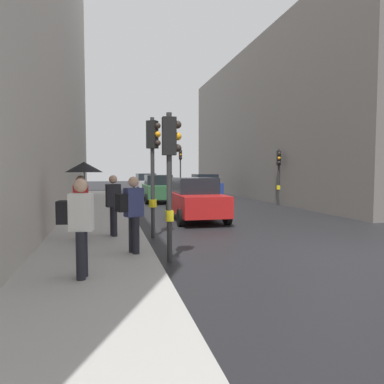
% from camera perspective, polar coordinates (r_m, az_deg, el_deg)
% --- Properties ---
extents(ground_plane, '(120.00, 120.00, 0.00)m').
position_cam_1_polar(ground_plane, '(9.81, 21.88, -8.95)').
color(ground_plane, black).
extents(sidewalk_kerb, '(2.76, 40.00, 0.16)m').
position_cam_1_polar(sidewalk_kerb, '(13.96, -14.64, -4.80)').
color(sidewalk_kerb, '#A8A5A0').
rests_on(sidewalk_kerb, ground).
extents(building_facade_right, '(12.00, 27.51, 11.16)m').
position_cam_1_polar(building_facade_right, '(30.40, 19.03, 9.97)').
color(building_facade_right, slate).
rests_on(building_facade_right, ground).
extents(traffic_light_near_right, '(0.44, 0.39, 3.68)m').
position_cam_1_polar(traffic_light_near_right, '(10.99, -6.25, 5.91)').
color(traffic_light_near_right, '#2D2D2D').
rests_on(traffic_light_near_right, ground).
extents(traffic_light_near_left, '(0.43, 0.24, 3.35)m').
position_cam_1_polar(traffic_light_near_left, '(7.99, -3.50, 5.21)').
color(traffic_light_near_left, '#2D2D2D').
rests_on(traffic_light_near_left, ground).
extents(traffic_light_mid_street, '(0.33, 0.45, 3.29)m').
position_cam_1_polar(traffic_light_mid_street, '(21.52, 13.72, 3.95)').
color(traffic_light_mid_street, '#2D2D2D').
rests_on(traffic_light_mid_street, ground).
extents(traffic_light_far_median, '(0.25, 0.43, 3.94)m').
position_cam_1_polar(traffic_light_far_median, '(31.38, -1.87, 4.70)').
color(traffic_light_far_median, '#2D2D2D').
rests_on(traffic_light_far_median, ground).
extents(car_green_estate, '(2.04, 4.21, 1.76)m').
position_cam_1_polar(car_green_estate, '(23.12, -5.39, 0.55)').
color(car_green_estate, '#2D6038').
rests_on(car_green_estate, ground).
extents(car_silver_hatchback, '(2.18, 4.28, 1.76)m').
position_cam_1_polar(car_silver_hatchback, '(32.85, -7.36, 1.42)').
color(car_silver_hatchback, '#BCBCC1').
rests_on(car_silver_hatchback, ground).
extents(car_blue_van, '(2.08, 4.23, 1.76)m').
position_cam_1_polar(car_blue_van, '(27.61, 1.94, 1.05)').
color(car_blue_van, navy).
rests_on(car_blue_van, ground).
extents(car_red_sedan, '(2.06, 4.22, 1.76)m').
position_cam_1_polar(car_red_sedan, '(14.65, 0.61, -1.16)').
color(car_red_sedan, red).
rests_on(car_red_sedan, ground).
extents(pedestrian_with_umbrella, '(1.00, 1.00, 2.14)m').
position_cam_1_polar(pedestrian_with_umbrella, '(10.01, -17.07, 2.02)').
color(pedestrian_with_umbrella, black).
rests_on(pedestrian_with_umbrella, sidewalk_kerb).
extents(pedestrian_with_grey_backpack, '(0.66, 0.48, 1.77)m').
position_cam_1_polar(pedestrian_with_grey_backpack, '(8.28, -9.60, -2.86)').
color(pedestrian_with_grey_backpack, black).
rests_on(pedestrian_with_grey_backpack, sidewalk_kerb).
extents(pedestrian_with_black_backpack, '(0.63, 0.38, 1.77)m').
position_cam_1_polar(pedestrian_with_black_backpack, '(6.59, -17.70, -4.62)').
color(pedestrian_with_black_backpack, black).
rests_on(pedestrian_with_black_backpack, sidewalk_kerb).
extents(pedestrian_in_dark_coat, '(0.45, 0.36, 1.77)m').
position_cam_1_polar(pedestrian_in_dark_coat, '(10.58, -12.49, -1.68)').
color(pedestrian_in_dark_coat, black).
rests_on(pedestrian_in_dark_coat, sidewalk_kerb).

